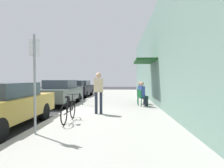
{
  "coord_description": "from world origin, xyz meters",
  "views": [
    {
      "loc": [
        2.69,
        -7.73,
        1.57
      ],
      "look_at": [
        1.77,
        8.53,
        1.12
      ],
      "focal_mm": 30.84,
      "sensor_mm": 36.0,
      "label": 1
    }
  ],
  "objects_px": {
    "parked_car_2": "(80,88)",
    "cafe_chair_0": "(142,97)",
    "parked_car_0": "(1,105)",
    "seated_patron_0": "(143,93)",
    "street_sign": "(35,76)",
    "pedestrian_standing": "(99,90)",
    "parking_meter": "(82,91)",
    "bicycle_0": "(69,111)",
    "cafe_chair_1": "(140,95)",
    "seated_patron_1": "(141,92)",
    "parked_car_1": "(60,92)"
  },
  "relations": [
    {
      "from": "parked_car_2",
      "to": "cafe_chair_0",
      "type": "bearing_deg",
      "value": -54.13
    },
    {
      "from": "parked_car_0",
      "to": "cafe_chair_0",
      "type": "distance_m",
      "value": 6.48
    },
    {
      "from": "parked_car_0",
      "to": "seated_patron_0",
      "type": "bearing_deg",
      "value": 42.29
    },
    {
      "from": "parked_car_2",
      "to": "street_sign",
      "type": "relative_size",
      "value": 1.69
    },
    {
      "from": "street_sign",
      "to": "pedestrian_standing",
      "type": "height_order",
      "value": "street_sign"
    },
    {
      "from": "parked_car_2",
      "to": "parking_meter",
      "type": "relative_size",
      "value": 3.33
    },
    {
      "from": "parked_car_0",
      "to": "pedestrian_standing",
      "type": "bearing_deg",
      "value": 36.64
    },
    {
      "from": "parked_car_2",
      "to": "parking_meter",
      "type": "distance_m",
      "value": 6.43
    },
    {
      "from": "cafe_chair_0",
      "to": "bicycle_0",
      "type": "bearing_deg",
      "value": -126.94
    },
    {
      "from": "cafe_chair_0",
      "to": "cafe_chair_1",
      "type": "bearing_deg",
      "value": 90.21
    },
    {
      "from": "seated_patron_0",
      "to": "seated_patron_1",
      "type": "height_order",
      "value": "same"
    },
    {
      "from": "parked_car_2",
      "to": "seated_patron_1",
      "type": "distance_m",
      "value": 7.41
    },
    {
      "from": "street_sign",
      "to": "seated_patron_1",
      "type": "relative_size",
      "value": 2.02
    },
    {
      "from": "seated_patron_1",
      "to": "pedestrian_standing",
      "type": "relative_size",
      "value": 0.76
    },
    {
      "from": "parked_car_1",
      "to": "cafe_chair_1",
      "type": "bearing_deg",
      "value": -2.76
    },
    {
      "from": "seated_patron_0",
      "to": "seated_patron_1",
      "type": "bearing_deg",
      "value": 90.05
    },
    {
      "from": "parking_meter",
      "to": "pedestrian_standing",
      "type": "bearing_deg",
      "value": -65.1
    },
    {
      "from": "parked_car_2",
      "to": "cafe_chair_0",
      "type": "distance_m",
      "value": 8.16
    },
    {
      "from": "parking_meter",
      "to": "street_sign",
      "type": "height_order",
      "value": "street_sign"
    },
    {
      "from": "parked_car_1",
      "to": "pedestrian_standing",
      "type": "height_order",
      "value": "pedestrian_standing"
    },
    {
      "from": "street_sign",
      "to": "cafe_chair_0",
      "type": "relative_size",
      "value": 2.99
    },
    {
      "from": "parked_car_2",
      "to": "pedestrian_standing",
      "type": "bearing_deg",
      "value": -72.61
    },
    {
      "from": "parking_meter",
      "to": "seated_patron_0",
      "type": "xyz_separation_m",
      "value": [
        3.29,
        -0.35,
        -0.07
      ]
    },
    {
      "from": "seated_patron_0",
      "to": "seated_patron_1",
      "type": "distance_m",
      "value": 0.97
    },
    {
      "from": "pedestrian_standing",
      "to": "seated_patron_1",
      "type": "bearing_deg",
      "value": 58.2
    },
    {
      "from": "parked_car_1",
      "to": "parked_car_0",
      "type": "bearing_deg",
      "value": -90.0
    },
    {
      "from": "parked_car_2",
      "to": "seated_patron_0",
      "type": "height_order",
      "value": "parked_car_2"
    },
    {
      "from": "parking_meter",
      "to": "cafe_chair_0",
      "type": "distance_m",
      "value": 3.26
    },
    {
      "from": "street_sign",
      "to": "cafe_chair_1",
      "type": "height_order",
      "value": "street_sign"
    },
    {
      "from": "cafe_chair_0",
      "to": "seated_patron_1",
      "type": "height_order",
      "value": "seated_patron_1"
    },
    {
      "from": "parked_car_1",
      "to": "pedestrian_standing",
      "type": "xyz_separation_m",
      "value": [
        2.79,
        -3.54,
        0.35
      ]
    },
    {
      "from": "cafe_chair_1",
      "to": "parked_car_0",
      "type": "bearing_deg",
      "value": -131.58
    },
    {
      "from": "street_sign",
      "to": "pedestrian_standing",
      "type": "xyz_separation_m",
      "value": [
        1.29,
        2.98,
        -0.52
      ]
    },
    {
      "from": "bicycle_0",
      "to": "cafe_chair_0",
      "type": "xyz_separation_m",
      "value": [
        2.82,
        3.76,
        0.14
      ]
    },
    {
      "from": "parked_car_0",
      "to": "parked_car_1",
      "type": "relative_size",
      "value": 1.0
    },
    {
      "from": "cafe_chair_0",
      "to": "parking_meter",
      "type": "bearing_deg",
      "value": 173.47
    },
    {
      "from": "parked_car_0",
      "to": "bicycle_0",
      "type": "height_order",
      "value": "parked_car_0"
    },
    {
      "from": "street_sign",
      "to": "seated_patron_0",
      "type": "height_order",
      "value": "street_sign"
    },
    {
      "from": "street_sign",
      "to": "seated_patron_1",
      "type": "distance_m",
      "value": 7.15
    },
    {
      "from": "bicycle_0",
      "to": "parked_car_2",
      "type": "bearing_deg",
      "value": 100.68
    },
    {
      "from": "parked_car_0",
      "to": "pedestrian_standing",
      "type": "relative_size",
      "value": 2.59
    },
    {
      "from": "parked_car_0",
      "to": "bicycle_0",
      "type": "relative_size",
      "value": 2.57
    },
    {
      "from": "parked_car_1",
      "to": "street_sign",
      "type": "xyz_separation_m",
      "value": [
        1.5,
        -6.52,
        0.87
      ]
    },
    {
      "from": "parked_car_1",
      "to": "seated_patron_1",
      "type": "bearing_deg",
      "value": -2.85
    },
    {
      "from": "cafe_chair_1",
      "to": "pedestrian_standing",
      "type": "relative_size",
      "value": 0.51
    },
    {
      "from": "bicycle_0",
      "to": "seated_patron_0",
      "type": "xyz_separation_m",
      "value": [
        2.88,
        3.78,
        0.34
      ]
    },
    {
      "from": "parked_car_1",
      "to": "cafe_chair_0",
      "type": "distance_m",
      "value": 4.94
    },
    {
      "from": "parked_car_2",
      "to": "cafe_chair_0",
      "type": "relative_size",
      "value": 5.06
    },
    {
      "from": "parked_car_2",
      "to": "pedestrian_standing",
      "type": "relative_size",
      "value": 2.59
    },
    {
      "from": "parked_car_0",
      "to": "parking_meter",
      "type": "xyz_separation_m",
      "value": [
        1.55,
        4.75,
        0.14
      ]
    }
  ]
}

